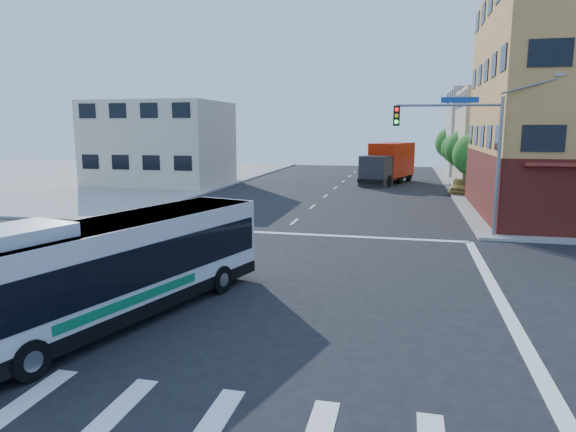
# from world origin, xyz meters

# --- Properties ---
(ground) EXTENTS (120.00, 120.00, 0.00)m
(ground) POSITION_xyz_m (0.00, 0.00, 0.00)
(ground) COLOR black
(ground) RESTS_ON ground
(sidewalk_nw) EXTENTS (50.00, 50.00, 0.15)m
(sidewalk_nw) POSITION_xyz_m (-35.00, 35.00, 0.07)
(sidewalk_nw) COLOR gray
(sidewalk_nw) RESTS_ON ground
(building_east_near) EXTENTS (12.06, 10.06, 9.00)m
(building_east_near) POSITION_xyz_m (16.98, 33.98, 4.51)
(building_east_near) COLOR beige
(building_east_near) RESTS_ON ground
(building_east_far) EXTENTS (12.06, 10.06, 10.00)m
(building_east_far) POSITION_xyz_m (16.98, 47.98, 5.01)
(building_east_far) COLOR #ADADA8
(building_east_far) RESTS_ON ground
(building_west) EXTENTS (12.06, 10.06, 8.00)m
(building_west) POSITION_xyz_m (-17.02, 29.98, 4.01)
(building_west) COLOR beige
(building_west) RESTS_ON ground
(signal_mast_ne) EXTENTS (7.91, 1.13, 8.07)m
(signal_mast_ne) POSITION_xyz_m (9.08, 10.62, 4.98)
(signal_mast_ne) COLOR slate
(signal_mast_ne) RESTS_ON ground
(street_tree_a) EXTENTS (3.60, 3.60, 5.53)m
(street_tree_a) POSITION_xyz_m (11.90, 27.92, 3.59)
(street_tree_a) COLOR #341F13
(street_tree_a) RESTS_ON ground
(street_tree_b) EXTENTS (3.80, 3.80, 5.79)m
(street_tree_b) POSITION_xyz_m (11.90, 35.92, 3.75)
(street_tree_b) COLOR #341F13
(street_tree_b) RESTS_ON ground
(street_tree_c) EXTENTS (3.40, 3.40, 5.29)m
(street_tree_c) POSITION_xyz_m (11.90, 43.92, 3.46)
(street_tree_c) COLOR #341F13
(street_tree_c) RESTS_ON ground
(street_tree_d) EXTENTS (4.00, 4.00, 6.03)m
(street_tree_d) POSITION_xyz_m (11.90, 51.92, 3.88)
(street_tree_d) COLOR #341F13
(street_tree_d) RESTS_ON ground
(transit_bus) EXTENTS (5.29, 11.14, 3.24)m
(transit_bus) POSITION_xyz_m (-1.59, -3.68, 1.58)
(transit_bus) COLOR black
(transit_bus) RESTS_ON ground
(box_truck) EXTENTS (5.27, 9.27, 4.01)m
(box_truck) POSITION_xyz_m (4.57, 36.07, 1.95)
(box_truck) COLOR #242328
(box_truck) RESTS_ON ground
(parked_car) EXTENTS (2.15, 4.23, 1.38)m
(parked_car) POSITION_xyz_m (10.80, 28.76, 0.69)
(parked_car) COLOR tan
(parked_car) RESTS_ON ground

